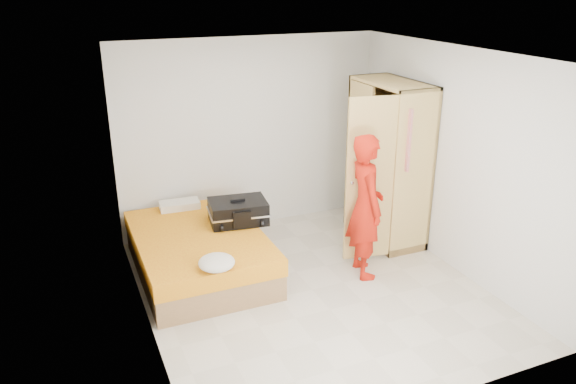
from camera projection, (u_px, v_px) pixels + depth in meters
name	position (u px, v px, depth m)	size (l,w,h in m)	color
room	(314.00, 181.00, 5.86)	(4.00, 4.02, 2.60)	beige
bed	(199.00, 253.00, 6.62)	(1.42, 2.02, 0.50)	#9E7448
wardrobe	(386.00, 167.00, 7.24)	(1.17, 1.20, 2.10)	#E9C972
person	(366.00, 206.00, 6.39)	(0.62, 0.41, 1.70)	red
suitcase	(238.00, 212.00, 6.80)	(0.76, 0.60, 0.30)	black
round_cushion	(217.00, 263.00, 5.72)	(0.38, 0.38, 0.14)	white
pillow	(180.00, 205.00, 7.24)	(0.50, 0.26, 0.09)	white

